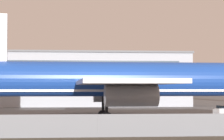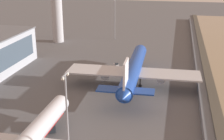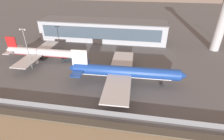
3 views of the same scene
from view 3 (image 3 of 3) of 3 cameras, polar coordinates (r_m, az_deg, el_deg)
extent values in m
plane|color=#565659|center=(74.92, -0.22, -6.10)|extent=(500.00, 500.00, 0.00)
cube|color=#474238|center=(59.59, -3.70, -17.29)|extent=(320.00, 3.00, 0.50)
cube|color=slate|center=(62.06, -2.78, -13.76)|extent=(280.00, 0.08, 2.26)
cylinder|color=slate|center=(62.06, -2.78, -13.76)|extent=(0.10, 0.10, 2.26)
cylinder|color=#193D93|center=(75.53, 4.41, -0.55)|extent=(45.61, 6.08, 4.82)
cone|color=#193D93|center=(78.29, 22.27, -1.73)|extent=(3.26, 4.66, 4.57)
cone|color=#193D93|center=(80.25, -12.99, 0.65)|extent=(3.25, 4.42, 4.33)
cube|color=#232D3D|center=(77.22, 20.11, -1.21)|extent=(2.76, 4.17, 1.44)
cube|color=silver|center=(76.20, 4.37, -1.42)|extent=(38.76, 4.92, 0.87)
cube|color=#B7BABF|center=(85.54, 3.40, 2.83)|extent=(10.61, 22.11, 0.48)
cube|color=#B7BABF|center=(66.80, 1.77, -5.52)|extent=(10.61, 22.11, 0.48)
cylinder|color=#B7BABF|center=(84.63, 4.18, 1.30)|extent=(6.44, 2.82, 2.65)
cylinder|color=#B7BABF|center=(69.03, 3.04, -5.85)|extent=(6.44, 2.82, 2.65)
cube|color=silver|center=(76.77, -10.54, 3.60)|extent=(6.84, 0.77, 8.19)
cube|color=#193D93|center=(82.14, -9.44, 2.02)|extent=(4.77, 8.13, 0.39)
cube|color=#193D93|center=(75.50, -11.13, -0.77)|extent=(4.77, 8.13, 0.39)
cylinder|color=black|center=(78.47, 16.00, -3.75)|extent=(0.34, 0.34, 2.82)
cylinder|color=black|center=(79.23, 15.86, -4.60)|extent=(1.36, 0.57, 1.35)
cylinder|color=black|center=(79.84, 2.16, -1.87)|extent=(0.39, 0.39, 2.82)
cylinder|color=black|center=(80.58, 2.14, -2.72)|extent=(1.58, 1.13, 1.55)
cylinder|color=black|center=(75.59, 1.75, -3.84)|extent=(0.39, 0.39, 2.82)
cylinder|color=black|center=(76.37, 1.74, -4.73)|extent=(1.58, 1.13, 1.55)
cylinder|color=silver|center=(103.39, -22.20, 5.41)|extent=(37.50, 4.33, 4.21)
cone|color=silver|center=(94.82, -11.76, 4.93)|extent=(2.75, 4.01, 4.00)
cone|color=silver|center=(114.80, -30.82, 5.66)|extent=(2.75, 3.80, 3.79)
cube|color=#232D3D|center=(95.56, -13.29, 5.30)|extent=(2.33, 3.59, 1.26)
cube|color=#B21919|center=(103.82, -22.08, 4.83)|extent=(31.87, 3.47, 0.76)
cube|color=#B7BABF|center=(111.60, -20.77, 7.11)|extent=(8.30, 18.02, 0.42)
cube|color=#B7BABF|center=(97.81, -25.59, 2.96)|extent=(8.30, 18.02, 0.42)
cylinder|color=#B7BABF|center=(110.40, -20.48, 6.15)|extent=(5.26, 2.33, 2.32)
cylinder|color=#B7BABF|center=(98.80, -24.45, 2.60)|extent=(5.26, 2.33, 2.32)
cube|color=#B21919|center=(111.31, -30.00, 7.60)|extent=(5.62, 0.52, 7.16)
cube|color=silver|center=(114.95, -28.57, 6.46)|extent=(3.77, 6.61, 0.34)
cube|color=silver|center=(110.24, -30.48, 5.06)|extent=(3.77, 6.61, 0.34)
cylinder|color=black|center=(98.74, -15.26, 3.36)|extent=(0.29, 0.29, 2.46)
cylinder|color=black|center=(99.26, -15.17, 2.72)|extent=(1.18, 0.47, 1.18)
cylinder|color=black|center=(107.70, -22.51, 4.33)|extent=(0.34, 0.34, 2.46)
cylinder|color=black|center=(108.19, -22.39, 3.74)|extent=(1.36, 0.95, 1.36)
cylinder|color=black|center=(104.35, -23.68, 3.28)|extent=(0.34, 0.34, 2.46)
cylinder|color=black|center=(104.85, -23.54, 2.68)|extent=(1.36, 0.95, 1.36)
cube|color=white|center=(87.01, 16.23, -1.31)|extent=(3.57, 2.76, 1.11)
cube|color=#283847|center=(86.43, 16.07, -0.89)|extent=(1.54, 1.62, 0.50)
cylinder|color=black|center=(86.25, 15.84, -1.85)|extent=(0.73, 0.48, 0.70)
cylinder|color=black|center=(87.24, 15.42, -1.40)|extent=(0.73, 0.48, 0.70)
cylinder|color=black|center=(87.19, 16.97, -1.67)|extent=(0.73, 0.48, 0.70)
cylinder|color=black|center=(88.18, 16.55, -1.23)|extent=(0.73, 0.48, 0.70)
cube|color=#1E2328|center=(99.80, -14.66, 3.38)|extent=(5.54, 4.46, 2.07)
cube|color=#283847|center=(99.51, -15.72, 3.40)|extent=(2.00, 2.30, 0.83)
cube|color=orange|center=(99.32, -14.74, 3.97)|extent=(0.97, 1.16, 0.16)
cylinder|color=black|center=(99.21, -15.44, 2.56)|extent=(0.83, 0.62, 0.84)
cylinder|color=black|center=(100.88, -15.58, 3.00)|extent=(0.83, 0.62, 0.84)
cylinder|color=black|center=(99.46, -13.61, 2.88)|extent=(0.83, 0.62, 0.84)
cylinder|color=black|center=(101.13, -13.78, 3.32)|extent=(0.83, 0.62, 0.84)
cylinder|color=#ADADB2|center=(125.23, 32.08, 12.31)|extent=(5.51, 5.51, 31.59)
cube|color=#9EA3AD|center=(128.30, -3.10, 12.76)|extent=(88.09, 17.83, 13.44)
cube|color=#3D4C5B|center=(119.74, -4.04, 11.83)|extent=(81.04, 0.16, 8.06)
cube|color=#5B5E63|center=(126.47, -3.19, 15.78)|extent=(88.69, 18.43, 0.50)
cylinder|color=gray|center=(95.06, -25.86, 6.03)|extent=(0.36, 0.36, 20.83)
cube|color=gray|center=(92.00, -27.25, 11.81)|extent=(3.20, 0.24, 0.24)
cube|color=silver|center=(92.78, -27.82, 11.61)|extent=(0.60, 0.40, 0.44)
cube|color=silver|center=(91.38, -26.59, 11.66)|extent=(0.60, 0.40, 0.44)
camera|label=1|loc=(41.21, -25.13, -48.46)|focal=70.00mm
camera|label=2|loc=(115.78, -56.83, 15.14)|focal=50.00mm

